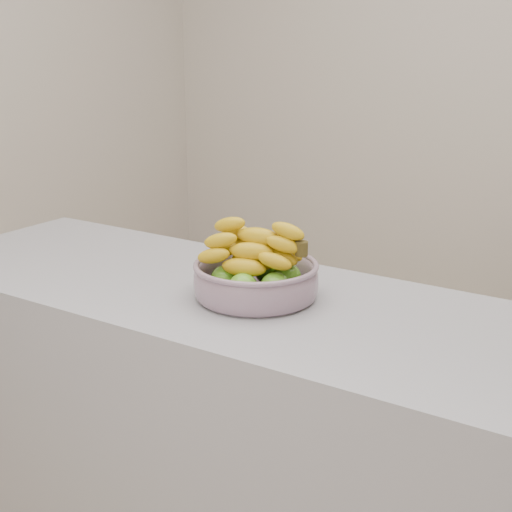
{
  "coord_description": "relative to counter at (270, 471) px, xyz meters",
  "views": [
    {
      "loc": [
        0.8,
        -1.53,
        1.47
      ],
      "look_at": [
        -0.04,
        -0.23,
        1.0
      ],
      "focal_mm": 50.0,
      "sensor_mm": 36.0,
      "label": 1
    }
  ],
  "objects": [
    {
      "name": "fruit_bowl",
      "position": [
        -0.04,
        -0.0,
        0.5
      ],
      "size": [
        0.29,
        0.29,
        0.17
      ],
      "rotation": [
        0.0,
        0.0,
        0.16
      ],
      "color": "#9CABBB",
      "rests_on": "counter"
    },
    {
      "name": "counter",
      "position": [
        0.0,
        0.0,
        0.0
      ],
      "size": [
        2.0,
        0.6,
        0.9
      ],
      "primitive_type": "cube",
      "color": "gray",
      "rests_on": "ground"
    }
  ]
}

